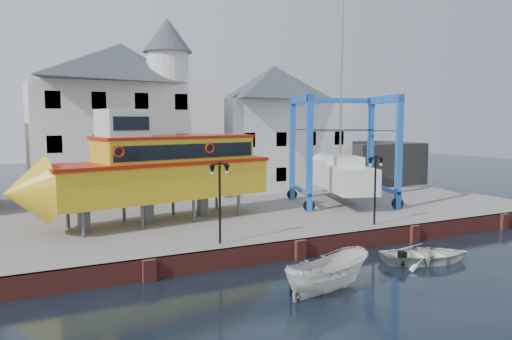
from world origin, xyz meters
name	(u,v)px	position (x,y,z in m)	size (l,w,h in m)	color
ground	(299,259)	(0.00, 0.00, 0.00)	(140.00, 140.00, 0.00)	black
hardstanding	(218,214)	(0.00, 11.00, 0.50)	(44.00, 22.00, 1.00)	slate
quay_wall	(298,249)	(0.00, 0.10, 0.50)	(44.00, 0.47, 1.00)	maroon
building_white_main	(125,119)	(-4.87, 18.39, 7.34)	(14.00, 8.30, 14.00)	silver
building_white_right	(274,127)	(9.00, 19.00, 6.60)	(12.00, 8.00, 11.20)	silver
shed_dark	(372,163)	(19.00, 17.00, 3.00)	(8.00, 7.00, 4.00)	black
lamp_post_left	(220,182)	(-4.00, 1.20, 4.17)	(1.12, 0.32, 4.20)	black
lamp_post_right	(375,172)	(6.00, 1.20, 4.17)	(1.12, 0.32, 4.20)	black
tour_boat	(148,170)	(-5.93, 7.79, 4.24)	(16.17, 6.43, 6.86)	#59595E
travel_lift	(338,168)	(9.04, 9.00, 3.56)	(8.59, 10.51, 15.43)	#13489F
motorboat_a	(327,292)	(-1.66, -4.90, 0.00)	(1.73, 4.59, 1.77)	silver
motorboat_b	(426,262)	(5.45, -3.46, 0.00)	(3.33, 4.66, 0.96)	silver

